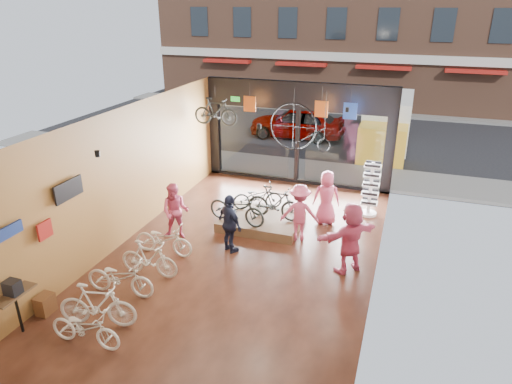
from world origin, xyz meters
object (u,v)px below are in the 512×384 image
at_px(display_bike_right, 258,197).
at_px(customer_1, 175,211).
at_px(floor_bike_3, 149,259).
at_px(customer_3, 300,213).
at_px(street_car, 297,122).
at_px(customer_2, 230,224).
at_px(hung_bike, 216,112).
at_px(floor_bike_2, 120,277).
at_px(penny_farthing, 303,129).
at_px(customer_4, 326,198).
at_px(box_truck, 386,126).
at_px(display_platform, 262,221).
at_px(display_bike_left, 237,208).
at_px(floor_bike_0, 85,328).
at_px(floor_bike_4, 164,239).
at_px(display_bike_mid, 275,203).
at_px(customer_5, 350,238).
at_px(floor_bike_1, 97,305).
at_px(sunglasses_rack, 371,189).

bearing_deg(display_bike_right, customer_1, 113.73).
relative_size(floor_bike_3, customer_3, 0.92).
bearing_deg(street_car, customer_2, 5.25).
bearing_deg(customer_3, display_bike_right, -43.64).
xyz_separation_m(customer_1, hung_bike, (-0.29, 3.71, 2.09)).
relative_size(floor_bike_2, penny_farthing, 0.85).
height_order(floor_bike_2, customer_4, customer_4).
height_order(box_truck, display_platform, box_truck).
bearing_deg(box_truck, display_bike_left, -110.24).
bearing_deg(penny_farthing, street_car, 105.07).
xyz_separation_m(floor_bike_0, display_bike_left, (1.09, 5.56, 0.37)).
distance_m(floor_bike_3, hung_bike, 6.25).
relative_size(floor_bike_0, customer_3, 0.92).
xyz_separation_m(floor_bike_4, customer_2, (1.66, 0.73, 0.40)).
height_order(floor_bike_3, customer_2, customer_2).
relative_size(customer_1, customer_2, 1.00).
xyz_separation_m(floor_bike_3, floor_bike_4, (-0.18, 1.05, -0.03)).
relative_size(display_bike_left, hung_bike, 1.17).
relative_size(display_bike_left, customer_3, 1.09).
bearing_deg(display_bike_right, customer_4, -107.88).
xyz_separation_m(display_platform, penny_farthing, (0.61, 2.51, 2.35)).
bearing_deg(display_bike_left, customer_4, -48.98).
height_order(display_platform, customer_2, customer_2).
bearing_deg(floor_bike_3, display_bike_mid, -33.02).
xyz_separation_m(display_platform, customer_5, (2.90, -1.68, 0.79)).
bearing_deg(customer_5, floor_bike_0, -0.59).
bearing_deg(floor_bike_1, floor_bike_0, -179.83).
height_order(floor_bike_4, display_platform, floor_bike_4).
bearing_deg(display_platform, customer_2, -100.65).
bearing_deg(hung_bike, penny_farthing, -84.60).
xyz_separation_m(display_bike_right, customer_2, (-0.01, -2.30, 0.13)).
bearing_deg(display_bike_left, customer_2, -157.65).
bearing_deg(floor_bike_2, display_bike_right, -22.50).
distance_m(floor_bike_3, display_bike_mid, 4.19).
bearing_deg(street_car, display_bike_right, 6.57).
distance_m(floor_bike_4, display_platform, 3.18).
bearing_deg(floor_bike_1, customer_3, -44.13).
distance_m(street_car, floor_bike_4, 12.49).
xyz_separation_m(floor_bike_2, sunglasses_rack, (5.05, 6.31, 0.45)).
bearing_deg(customer_2, street_car, -50.69).
bearing_deg(hung_bike, floor_bike_3, -174.54).
height_order(box_truck, floor_bike_3, box_truck).
xyz_separation_m(box_truck, customer_3, (-1.66, -9.47, -0.35)).
bearing_deg(customer_2, display_platform, -66.58).
xyz_separation_m(box_truck, customer_4, (-1.14, -8.16, -0.35)).
relative_size(street_car, display_bike_mid, 2.73).
distance_m(box_truck, display_bike_right, 9.07).
distance_m(street_car, floor_bike_1, 15.58).
distance_m(display_platform, customer_3, 1.55).
relative_size(customer_2, customer_4, 0.98).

